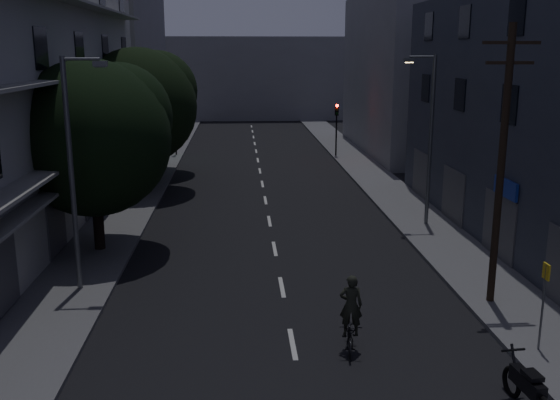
{
  "coord_description": "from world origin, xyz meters",
  "views": [
    {
      "loc": [
        -1.48,
        -10.09,
        8.3
      ],
      "look_at": [
        0.0,
        12.0,
        3.0
      ],
      "focal_mm": 40.0,
      "sensor_mm": 36.0,
      "label": 1
    }
  ],
  "objects": [
    {
      "name": "ground",
      "position": [
        0.0,
        25.0,
        0.0
      ],
      "size": [
        160.0,
        160.0,
        0.0
      ],
      "primitive_type": "plane",
      "color": "black",
      "rests_on": "ground"
    },
    {
      "name": "sidewalk_left",
      "position": [
        -7.5,
        25.0,
        0.07
      ],
      "size": [
        3.0,
        90.0,
        0.15
      ],
      "primitive_type": "cube",
      "color": "#565659",
      "rests_on": "ground"
    },
    {
      "name": "sidewalk_right",
      "position": [
        7.5,
        25.0,
        0.07
      ],
      "size": [
        3.0,
        90.0,
        0.15
      ],
      "primitive_type": "cube",
      "color": "#565659",
      "rests_on": "ground"
    },
    {
      "name": "lane_markings",
      "position": [
        0.0,
        31.25,
        0.01
      ],
      "size": [
        0.15,
        60.5,
        0.01
      ],
      "color": "beige",
      "rests_on": "ground"
    },
    {
      "name": "building_far_left",
      "position": [
        -12.0,
        48.0,
        8.0
      ],
      "size": [
        6.0,
        20.0,
        16.0
      ],
      "primitive_type": "cube",
      "color": "slate",
      "rests_on": "ground"
    },
    {
      "name": "building_far_right",
      "position": [
        12.0,
        42.0,
        6.5
      ],
      "size": [
        6.0,
        20.0,
        13.0
      ],
      "primitive_type": "cube",
      "color": "slate",
      "rests_on": "ground"
    },
    {
      "name": "building_far_end",
      "position": [
        0.0,
        70.0,
        5.0
      ],
      "size": [
        24.0,
        8.0,
        10.0
      ],
      "primitive_type": "cube",
      "color": "slate",
      "rests_on": "ground"
    },
    {
      "name": "tree_near",
      "position": [
        -7.34,
        15.65,
        5.09
      ],
      "size": [
        6.4,
        6.4,
        7.89
      ],
      "color": "black",
      "rests_on": "sidewalk_left"
    },
    {
      "name": "tree_mid",
      "position": [
        -7.23,
        27.24,
        5.4
      ],
      "size": [
        6.83,
        6.83,
        8.4
      ],
      "color": "black",
      "rests_on": "sidewalk_left"
    },
    {
      "name": "tree_far",
      "position": [
        -7.18,
        32.86,
        4.67
      ],
      "size": [
        5.83,
        5.83,
        7.21
      ],
      "color": "black",
      "rests_on": "sidewalk_left"
    },
    {
      "name": "traffic_signal_far_right",
      "position": [
        6.29,
        38.91,
        3.1
      ],
      "size": [
        0.28,
        0.37,
        4.1
      ],
      "color": "black",
      "rests_on": "sidewalk_right"
    },
    {
      "name": "traffic_signal_far_left",
      "position": [
        -6.52,
        40.17,
        3.1
      ],
      "size": [
        0.28,
        0.37,
        4.1
      ],
      "color": "black",
      "rests_on": "sidewalk_left"
    },
    {
      "name": "street_lamp_left_near",
      "position": [
        -7.03,
        11.03,
        4.6
      ],
      "size": [
        1.51,
        0.25,
        8.0
      ],
      "color": "slate",
      "rests_on": "sidewalk_left"
    },
    {
      "name": "street_lamp_right",
      "position": [
        7.43,
        18.56,
        4.6
      ],
      "size": [
        1.51,
        0.25,
        8.0
      ],
      "color": "#595D60",
      "rests_on": "sidewalk_right"
    },
    {
      "name": "street_lamp_left_far",
      "position": [
        -6.83,
        28.75,
        4.6
      ],
      "size": [
        1.51,
        0.25,
        8.0
      ],
      "color": "#595D61",
      "rests_on": "sidewalk_left"
    },
    {
      "name": "utility_pole",
      "position": [
        6.87,
        8.96,
        4.87
      ],
      "size": [
        1.8,
        0.24,
        9.0
      ],
      "color": "black",
      "rests_on": "sidewalk_right"
    },
    {
      "name": "bus_stop_sign",
      "position": [
        6.84,
        5.44,
        1.89
      ],
      "size": [
        0.06,
        0.35,
        2.52
      ],
      "color": "#595B60",
      "rests_on": "sidewalk_right"
    },
    {
      "name": "motorcycle",
      "position": [
        5.23,
        2.76,
        0.54
      ],
      "size": [
        0.61,
        2.13,
        1.37
      ],
      "rotation": [
        0.0,
        0.0,
        0.09
      ],
      "color": "black",
      "rests_on": "ground"
    },
    {
      "name": "cyclist",
      "position": [
        1.6,
        6.05,
        0.76
      ],
      "size": [
        0.87,
        1.84,
        2.25
      ],
      "rotation": [
        0.0,
        0.0,
        -0.15
      ],
      "color": "black",
      "rests_on": "ground"
    }
  ]
}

